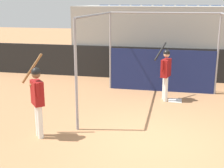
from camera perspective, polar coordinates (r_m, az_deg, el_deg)
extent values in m
plane|color=#A8754C|center=(7.59, 7.27, -10.35)|extent=(60.00, 60.00, 0.00)
cube|color=black|center=(13.23, 9.57, 3.62)|extent=(24.00, 0.12, 1.37)
cube|color=#9E9E99|center=(14.75, 10.00, 7.99)|extent=(8.15, 3.20, 3.02)
cube|color=navy|center=(14.07, -3.86, 7.49)|extent=(0.45, 0.40, 0.10)
cube|color=navy|center=(14.22, -3.68, 8.50)|extent=(0.45, 0.06, 0.40)
cube|color=navy|center=(13.94, -1.66, 7.44)|extent=(0.45, 0.40, 0.10)
cube|color=navy|center=(14.08, -1.50, 8.47)|extent=(0.45, 0.06, 0.40)
cube|color=navy|center=(13.82, 0.57, 7.39)|extent=(0.45, 0.40, 0.10)
cube|color=navy|center=(13.97, 0.72, 8.42)|extent=(0.45, 0.06, 0.40)
cube|color=navy|center=(13.73, 2.84, 7.32)|extent=(0.45, 0.40, 0.10)
cube|color=navy|center=(13.87, 2.97, 8.35)|extent=(0.45, 0.06, 0.40)
cube|color=navy|center=(13.65, 5.14, 7.24)|extent=(0.45, 0.40, 0.10)
cube|color=navy|center=(13.80, 5.25, 8.28)|extent=(0.45, 0.06, 0.40)
cube|color=navy|center=(13.60, 7.46, 7.14)|extent=(0.45, 0.40, 0.10)
cube|color=navy|center=(13.75, 7.55, 8.19)|extent=(0.45, 0.06, 0.40)
cube|color=navy|center=(13.57, 9.79, 7.03)|extent=(0.45, 0.40, 0.10)
cube|color=navy|center=(13.72, 9.87, 8.08)|extent=(0.45, 0.06, 0.40)
cube|color=navy|center=(13.56, 12.13, 6.92)|extent=(0.45, 0.40, 0.10)
cube|color=navy|center=(13.71, 12.18, 7.97)|extent=(0.45, 0.06, 0.40)
cube|color=navy|center=(13.58, 14.46, 6.79)|extent=(0.45, 0.40, 0.10)
cube|color=navy|center=(13.73, 14.50, 7.84)|extent=(0.45, 0.06, 0.40)
cube|color=navy|center=(13.61, 16.79, 6.64)|extent=(0.45, 0.40, 0.10)
cube|color=navy|center=(13.76, 16.80, 7.69)|extent=(0.45, 0.06, 0.40)
cube|color=navy|center=(13.67, 19.10, 6.49)|extent=(0.45, 0.40, 0.10)
cube|color=navy|center=(13.82, 19.09, 7.54)|extent=(0.45, 0.06, 0.40)
cube|color=navy|center=(14.80, -3.05, 9.42)|extent=(0.45, 0.40, 0.10)
cube|color=navy|center=(14.95, -2.88, 10.36)|extent=(0.45, 0.06, 0.40)
cube|color=navy|center=(14.67, -0.94, 9.39)|extent=(0.45, 0.40, 0.10)
cube|color=navy|center=(14.82, -0.79, 10.34)|extent=(0.45, 0.06, 0.40)
cube|color=navy|center=(14.56, 1.20, 9.35)|extent=(0.45, 0.40, 0.10)
cube|color=navy|center=(14.71, 1.34, 10.31)|extent=(0.45, 0.06, 0.40)
cube|color=navy|center=(14.47, 3.37, 9.29)|extent=(0.45, 0.40, 0.10)
cube|color=navy|center=(14.62, 3.49, 10.25)|extent=(0.45, 0.06, 0.40)
cube|color=navy|center=(14.40, 5.56, 9.22)|extent=(0.45, 0.40, 0.10)
cube|color=navy|center=(14.55, 5.67, 10.19)|extent=(0.45, 0.06, 0.40)
cube|color=navy|center=(14.35, 7.77, 9.14)|extent=(0.45, 0.40, 0.10)
cube|color=navy|center=(14.50, 7.86, 10.11)|extent=(0.45, 0.06, 0.40)
cube|color=navy|center=(14.32, 10.00, 9.04)|extent=(0.45, 0.40, 0.10)
cube|color=navy|center=(14.48, 10.06, 10.01)|extent=(0.45, 0.06, 0.40)
cube|color=navy|center=(14.31, 12.22, 8.93)|extent=(0.45, 0.40, 0.10)
cube|color=navy|center=(14.47, 12.27, 9.90)|extent=(0.45, 0.06, 0.40)
cube|color=navy|center=(14.32, 14.44, 8.80)|extent=(0.45, 0.40, 0.10)
cube|color=navy|center=(14.48, 14.48, 9.78)|extent=(0.45, 0.06, 0.40)
cube|color=navy|center=(14.36, 16.66, 8.66)|extent=(0.45, 0.40, 0.10)
cube|color=navy|center=(14.52, 16.67, 9.64)|extent=(0.45, 0.06, 0.40)
cube|color=navy|center=(14.41, 18.86, 8.51)|extent=(0.45, 0.40, 0.10)
cube|color=navy|center=(14.57, 18.85, 9.48)|extent=(0.45, 0.06, 0.40)
cube|color=navy|center=(15.54, -2.30, 11.17)|extent=(0.45, 0.40, 0.10)
cube|color=navy|center=(15.70, -2.15, 12.05)|extent=(0.45, 0.06, 0.40)
cube|color=navy|center=(15.41, -0.28, 11.15)|extent=(0.45, 0.40, 0.10)
cube|color=navy|center=(15.58, -0.14, 12.04)|extent=(0.45, 0.06, 0.40)
cube|color=navy|center=(15.31, 1.77, 11.12)|extent=(0.45, 0.40, 0.10)
cube|color=navy|center=(15.47, 1.90, 12.01)|extent=(0.45, 0.06, 0.40)
cube|color=navy|center=(15.22, 3.85, 11.07)|extent=(0.45, 0.40, 0.10)
cube|color=navy|center=(15.39, 3.96, 11.97)|extent=(0.45, 0.06, 0.40)
cube|color=navy|center=(15.16, 5.95, 11.01)|extent=(0.45, 0.40, 0.10)
cube|color=navy|center=(15.32, 6.04, 11.91)|extent=(0.45, 0.06, 0.40)
cube|color=navy|center=(15.11, 8.06, 10.93)|extent=(0.45, 0.40, 0.10)
cube|color=navy|center=(15.27, 8.14, 11.84)|extent=(0.45, 0.06, 0.40)
cube|color=navy|center=(15.08, 10.18, 10.84)|extent=(0.45, 0.40, 0.10)
cube|color=navy|center=(15.25, 10.24, 11.75)|extent=(0.45, 0.06, 0.40)
cube|color=navy|center=(15.07, 12.30, 10.73)|extent=(0.45, 0.40, 0.10)
cube|color=navy|center=(15.24, 12.35, 11.64)|extent=(0.45, 0.06, 0.40)
cube|color=navy|center=(15.09, 14.43, 10.61)|extent=(0.45, 0.40, 0.10)
cube|color=navy|center=(15.25, 14.46, 11.52)|extent=(0.45, 0.06, 0.40)
cube|color=navy|center=(15.12, 16.54, 10.48)|extent=(0.45, 0.40, 0.10)
cube|color=navy|center=(15.29, 16.55, 11.39)|extent=(0.45, 0.06, 0.40)
cube|color=navy|center=(15.17, 18.64, 10.33)|extent=(0.45, 0.40, 0.10)
cube|color=navy|center=(15.34, 18.64, 11.24)|extent=(0.45, 0.06, 0.40)
cube|color=navy|center=(16.29, -1.62, 12.75)|extent=(0.45, 0.40, 0.10)
cube|color=navy|center=(16.46, -1.48, 13.58)|extent=(0.45, 0.06, 0.40)
cube|color=navy|center=(16.18, 0.32, 12.74)|extent=(0.45, 0.40, 0.10)
cube|color=navy|center=(16.35, 0.46, 13.57)|extent=(0.45, 0.06, 0.40)
cube|color=navy|center=(16.08, 2.29, 12.72)|extent=(0.45, 0.40, 0.10)
cube|color=navy|center=(16.25, 2.41, 13.55)|extent=(0.45, 0.06, 0.40)
cube|color=navy|center=(15.99, 4.29, 12.68)|extent=(0.45, 0.40, 0.10)
cube|color=navy|center=(16.16, 4.39, 13.52)|extent=(0.45, 0.06, 0.40)
cube|color=navy|center=(15.93, 6.30, 12.63)|extent=(0.45, 0.40, 0.10)
cube|color=navy|center=(16.10, 6.38, 13.47)|extent=(0.45, 0.06, 0.40)
cube|color=navy|center=(15.89, 8.32, 12.55)|extent=(0.45, 0.40, 0.10)
cube|color=navy|center=(16.06, 8.39, 13.40)|extent=(0.45, 0.06, 0.40)
cube|color=navy|center=(15.86, 10.35, 12.47)|extent=(0.45, 0.40, 0.10)
cube|color=navy|center=(16.03, 10.41, 13.31)|extent=(0.45, 0.06, 0.40)
cube|color=navy|center=(15.85, 12.38, 12.37)|extent=(0.45, 0.40, 0.10)
cube|color=navy|center=(16.03, 12.42, 13.21)|extent=(0.45, 0.06, 0.40)
cube|color=navy|center=(15.87, 14.41, 12.25)|extent=(0.45, 0.40, 0.10)
cube|color=navy|center=(16.04, 14.44, 13.10)|extent=(0.45, 0.06, 0.40)
cube|color=navy|center=(15.90, 16.43, 12.12)|extent=(0.45, 0.40, 0.10)
cube|color=navy|center=(16.07, 16.45, 12.96)|extent=(0.45, 0.06, 0.40)
cube|color=navy|center=(15.95, 18.44, 11.98)|extent=(0.45, 0.40, 0.10)
cube|color=navy|center=(16.12, 18.44, 12.82)|extent=(0.45, 0.06, 0.40)
cylinder|color=gray|center=(7.79, -6.59, 1.39)|extent=(0.07, 0.07, 2.83)
cylinder|color=gray|center=(11.66, -0.30, 5.97)|extent=(0.07, 0.07, 2.83)
cylinder|color=gray|center=(11.49, 18.77, 5.05)|extent=(0.07, 0.07, 2.83)
cylinder|color=gray|center=(9.54, -2.94, 12.52)|extent=(0.06, 4.07, 0.06)
cylinder|color=gray|center=(11.28, 9.47, 12.70)|extent=(3.82, 0.06, 0.06)
cube|color=navy|center=(11.52, 9.04, 2.42)|extent=(3.75, 0.03, 1.55)
cube|color=white|center=(10.66, 11.46, -2.97)|extent=(0.44, 0.44, 0.02)
cylinder|color=white|center=(10.44, 9.81, -0.98)|extent=(0.16, 0.16, 0.82)
cylinder|color=white|center=(10.67, 9.54, -0.61)|extent=(0.16, 0.16, 0.82)
cube|color=maroon|center=(10.39, 9.84, 2.91)|extent=(0.34, 0.53, 0.58)
sphere|color=tan|center=(10.31, 9.95, 5.36)|extent=(0.20, 0.20, 0.20)
sphere|color=black|center=(10.30, 9.96, 5.62)|extent=(0.21, 0.21, 0.21)
cylinder|color=maroon|center=(10.14, 9.23, 3.39)|extent=(0.09, 0.09, 0.32)
cylinder|color=maroon|center=(10.62, 10.07, 3.87)|extent=(0.09, 0.09, 0.32)
cylinder|color=black|center=(10.66, 8.84, 5.92)|extent=(0.37, 0.71, 0.55)
sphere|color=black|center=(10.54, 10.51, 4.37)|extent=(0.08, 0.08, 0.08)
cylinder|color=white|center=(7.73, -13.01, -6.80)|extent=(0.18, 0.18, 0.83)
cylinder|color=white|center=(7.90, -13.39, -6.35)|extent=(0.18, 0.18, 0.83)
cube|color=maroon|center=(7.59, -13.52, -1.59)|extent=(0.44, 0.46, 0.59)
sphere|color=brown|center=(7.48, -13.73, 1.78)|extent=(0.21, 0.21, 0.21)
sphere|color=black|center=(7.47, -13.75, 2.13)|extent=(0.22, 0.22, 0.22)
cylinder|color=maroon|center=(7.34, -13.41, -1.06)|extent=(0.10, 0.10, 0.32)
cylinder|color=maroon|center=(7.75, -14.30, -0.29)|extent=(0.10, 0.10, 0.32)
cylinder|color=brown|center=(7.79, -14.42, 2.77)|extent=(0.54, 0.21, 0.74)
sphere|color=brown|center=(7.64, -14.57, -0.20)|extent=(0.08, 0.08, 0.08)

